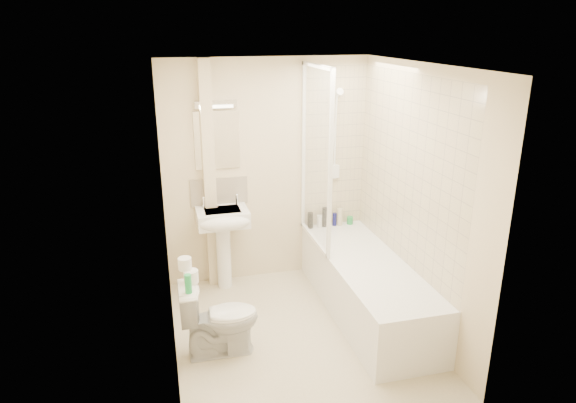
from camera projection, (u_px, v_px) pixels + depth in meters
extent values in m
plane|color=beige|center=(298.00, 333.00, 4.73)|extent=(2.50, 2.50, 0.00)
cube|color=beige|center=(267.00, 172.00, 5.49)|extent=(2.20, 0.02, 2.40)
cube|color=beige|center=(165.00, 223.00, 4.08)|extent=(0.02, 2.50, 2.40)
cube|color=beige|center=(416.00, 200.00, 4.60)|extent=(0.02, 2.50, 2.40)
cube|color=white|center=(299.00, 65.00, 3.95)|extent=(2.20, 2.50, 0.02)
cube|color=beige|center=(334.00, 148.00, 5.58)|extent=(0.70, 0.01, 1.75)
cube|color=beige|center=(407.00, 171.00, 4.71)|extent=(0.01, 2.10, 1.75)
cube|color=beige|center=(209.00, 178.00, 5.28)|extent=(0.12, 0.12, 2.40)
cube|color=beige|center=(219.00, 192.00, 5.41)|extent=(0.60, 0.02, 0.30)
cube|color=white|center=(217.00, 140.00, 5.23)|extent=(0.46, 0.01, 0.60)
cube|color=silver|center=(216.00, 104.00, 5.09)|extent=(0.42, 0.07, 0.07)
cube|color=white|center=(366.00, 287.00, 5.00)|extent=(0.70, 2.10, 0.55)
cube|color=white|center=(367.00, 266.00, 4.93)|extent=(0.56, 1.96, 0.05)
cube|color=white|center=(316.00, 157.00, 5.09)|extent=(0.01, 0.90, 1.80)
cube|color=white|center=(304.00, 148.00, 5.48)|extent=(0.04, 0.04, 1.80)
cube|color=white|center=(330.00, 169.00, 4.68)|extent=(0.04, 0.04, 1.80)
cube|color=white|center=(317.00, 66.00, 4.80)|extent=(0.04, 0.90, 0.04)
cube|color=white|center=(314.00, 239.00, 5.37)|extent=(0.04, 0.90, 0.03)
cylinder|color=white|center=(335.00, 137.00, 5.52)|extent=(0.02, 0.02, 0.90)
cylinder|color=white|center=(334.00, 177.00, 5.67)|extent=(0.05, 0.05, 0.02)
cylinder|color=white|center=(336.00, 95.00, 5.37)|extent=(0.05, 0.05, 0.02)
cylinder|color=white|center=(339.00, 93.00, 5.30)|extent=(0.08, 0.11, 0.11)
cube|color=white|center=(334.00, 171.00, 5.64)|extent=(0.10, 0.05, 0.14)
cylinder|color=white|center=(334.00, 133.00, 5.48)|extent=(0.01, 0.13, 0.84)
cylinder|color=white|center=(224.00, 256.00, 5.48)|extent=(0.15, 0.15, 0.71)
cube|color=white|center=(222.00, 217.00, 5.31)|extent=(0.53, 0.41, 0.16)
ellipsoid|color=white|center=(225.00, 223.00, 5.15)|extent=(0.53, 0.22, 0.16)
cube|color=silver|center=(222.00, 212.00, 5.29)|extent=(0.37, 0.26, 0.04)
cylinder|color=white|center=(204.00, 203.00, 5.32)|extent=(0.03, 0.03, 0.10)
cylinder|color=white|center=(237.00, 200.00, 5.41)|extent=(0.03, 0.03, 0.10)
sphere|color=white|center=(204.00, 198.00, 5.31)|extent=(0.04, 0.04, 0.04)
sphere|color=white|center=(237.00, 195.00, 5.39)|extent=(0.04, 0.04, 0.04)
cylinder|color=black|center=(310.00, 220.00, 5.70)|extent=(0.06, 0.06, 0.18)
cylinder|color=white|center=(319.00, 221.00, 5.73)|extent=(0.06, 0.06, 0.14)
cylinder|color=black|center=(324.00, 217.00, 5.73)|extent=(0.05, 0.05, 0.22)
cylinder|color=#131456|center=(335.00, 219.00, 5.77)|extent=(0.05, 0.05, 0.14)
cylinder|color=beige|center=(340.00, 217.00, 5.78)|extent=(0.06, 0.06, 0.19)
cylinder|color=green|center=(350.00, 220.00, 5.82)|extent=(0.07, 0.07, 0.09)
imported|color=white|center=(220.00, 318.00, 4.36)|extent=(0.39, 0.66, 0.67)
cylinder|color=white|center=(191.00, 277.00, 4.24)|extent=(0.12, 0.12, 0.11)
cylinder|color=white|center=(185.00, 264.00, 4.23)|extent=(0.11, 0.11, 0.10)
cylinder|color=green|center=(188.00, 284.00, 4.07)|extent=(0.05, 0.05, 0.16)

